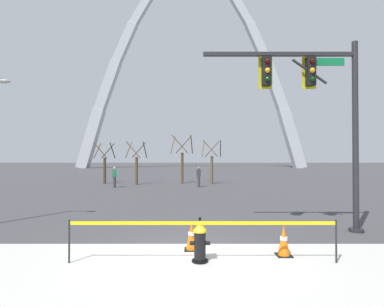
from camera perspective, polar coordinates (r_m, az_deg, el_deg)
name	(u,v)px	position (r m, az deg, el deg)	size (l,w,h in m)	color
ground_plane	(187,249)	(7.82, -0.98, -18.13)	(240.00, 240.00, 0.00)	#3D3D3F
fire_hydrant	(201,241)	(6.78, 1.85, -16.74)	(0.46, 0.48, 0.99)	black
caution_tape_barrier	(204,233)	(6.65, 2.40, -15.22)	(5.93, 0.04, 0.96)	#232326
traffic_cone_by_hydrant	(193,236)	(7.61, 0.21, -15.81)	(0.36, 0.36, 0.73)	black
traffic_cone_mid_sidewalk	(285,241)	(7.50, 17.80, -15.99)	(0.36, 0.36, 0.73)	black
traffic_signal_gantry	(321,102)	(10.15, 23.90, 9.16)	(5.02, 0.44, 6.00)	#232326
monument_arch	(193,78)	(66.22, 0.14, 14.63)	(50.07, 2.29, 45.39)	#B2B5BC
tree_far_left	(106,166)	(26.97, -16.44, -2.27)	(1.68, 1.69, 3.63)	#473323
tree_left_mid	(138,165)	(25.40, -10.53, -2.32)	(1.71, 1.72, 3.69)	brown
tree_center_left	(184,162)	(26.13, -1.66, -1.66)	(1.99, 2.00, 4.33)	brown
tree_center_right	(213,165)	(25.48, 4.17, -2.19)	(1.77, 1.78, 3.83)	brown
pedestrian_walking_left	(200,177)	(22.99, 1.60, -4.55)	(0.34, 0.22, 1.59)	#38383D
pedestrian_standing_center	(116,177)	(23.44, -14.64, -4.45)	(0.39, 0.29, 1.59)	#38383D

